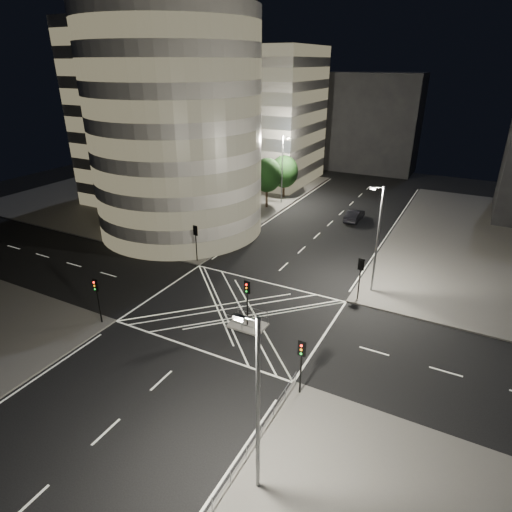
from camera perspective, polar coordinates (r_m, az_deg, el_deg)
The scene contains 24 objects.
ground at distance 37.40m, azimuth -2.73°, elevation -7.37°, with size 120.00×120.00×0.00m, color black.
sidewalk_far_left at distance 73.40m, azimuth -11.75°, elevation 8.44°, with size 42.00×42.00×0.15m, color #5A5855.
central_island at distance 35.43m, azimuth -1.14°, elevation -9.21°, with size 3.00×2.00×0.15m, color slate.
office_tower_curved at distance 59.51m, azimuth -11.51°, elevation 17.20°, with size 30.00×29.00×27.20m.
office_block_rear at distance 79.62m, azimuth -1.20°, elevation 18.30°, with size 24.00×16.00×22.00m, color gray.
building_far_end at distance 88.29m, azimuth 14.95°, elevation 16.73°, with size 18.00×8.00×18.00m, color black.
tree_a at distance 47.58m, azimuth -8.31°, elevation 5.71°, with size 4.40×4.40×7.01m.
tree_b at distance 52.29m, azimuth -4.47°, elevation 7.63°, with size 4.09×4.09×6.85m.
tree_c at distance 57.30m, azimuth -1.25°, elevation 8.98°, with size 3.75×3.75×6.43m.
tree_d at distance 62.32m, azimuth 1.47°, elevation 10.71°, with size 4.25×4.25×7.21m.
tree_e at distance 67.77m, azimuth 3.77°, elevation 11.16°, with size 4.36×4.36×6.53m.
traffic_signal_fl at distance 45.55m, azimuth -8.04°, elevation 2.58°, with size 0.55×0.22×4.00m.
traffic_signal_nl at distance 36.53m, azimuth -20.45°, elevation -4.61°, with size 0.55×0.22×4.00m.
traffic_signal_fr at distance 38.70m, azimuth 13.75°, elevation -2.01°, with size 0.55×0.22×4.00m.
traffic_signal_nr at distance 27.52m, azimuth 6.08°, elevation -13.33°, with size 0.55×0.22×4.00m.
traffic_signal_island at distance 33.93m, azimuth -1.18°, elevation -5.22°, with size 0.55×0.22×4.00m.
street_lamp_left_near at distance 49.06m, azimuth -5.31°, elevation 7.57°, with size 1.25×0.25×10.00m.
street_lamp_left_far at distance 64.37m, azimuth 3.56°, elevation 11.71°, with size 1.25×0.25×10.00m.
street_lamp_right_far at distance 39.52m, azimuth 15.85°, elevation 2.48°, with size 1.25×0.25×10.00m.
street_lamp_right_near at distance 20.60m, azimuth 0.10°, elevation -19.02°, with size 1.25×0.25×10.00m.
railing_near_right at distance 25.59m, azimuth -0.26°, elevation -23.55°, with size 0.06×11.70×1.10m, color slate.
railing_island_south at distance 34.43m, azimuth -1.89°, elevation -9.07°, with size 2.80×0.06×1.10m, color slate.
railing_island_north at distance 35.75m, azimuth -0.45°, elevation -7.67°, with size 2.80×0.06×1.10m, color slate.
sedan at distance 59.61m, azimuth 13.00°, elevation 5.31°, with size 1.65×4.74×1.56m, color black.
Camera 1 is at (16.39, -27.23, 19.72)m, focal length 30.00 mm.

